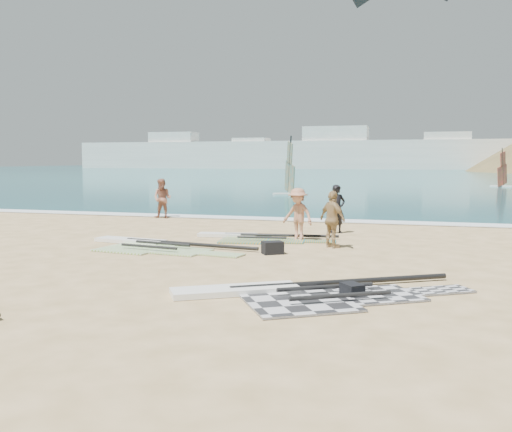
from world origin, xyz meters
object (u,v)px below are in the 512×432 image
(rig_grey, at_px, (301,293))
(gear_bag_near, at_px, (273,248))
(beachgoer_left, at_px, (162,199))
(person_wetsuit, at_px, (337,209))
(rig_orange, at_px, (253,238))
(beachgoer_back, at_px, (333,219))
(rig_green, at_px, (151,245))
(gear_bag_far, at_px, (352,290))
(beachgoer_mid, at_px, (298,215))

(rig_grey, bearing_deg, gear_bag_near, 79.52)
(gear_bag_near, distance_m, beachgoer_left, 11.16)
(person_wetsuit, height_order, beachgoer_left, beachgoer_left)
(rig_grey, relative_size, person_wetsuit, 3.35)
(gear_bag_near, xyz_separation_m, beachgoer_left, (-7.46, 8.27, 0.73))
(rig_grey, height_order, rig_orange, rig_grey)
(beachgoer_back, bearing_deg, rig_green, 53.04)
(person_wetsuit, bearing_deg, gear_bag_far, -119.96)
(rig_grey, bearing_deg, beachgoer_mid, 71.02)
(beachgoer_back, bearing_deg, person_wetsuit, -45.85)
(gear_bag_near, relative_size, gear_bag_far, 1.25)
(rig_grey, distance_m, rig_green, 7.57)
(rig_grey, bearing_deg, rig_green, 108.00)
(beachgoer_left, bearing_deg, person_wetsuit, -20.63)
(gear_bag_near, height_order, person_wetsuit, person_wetsuit)
(rig_orange, height_order, gear_bag_near, gear_bag_near)
(rig_green, relative_size, gear_bag_far, 12.69)
(gear_bag_near, bearing_deg, rig_grey, -68.65)
(rig_grey, relative_size, gear_bag_far, 13.09)
(rig_green, height_order, beachgoer_mid, beachgoer_mid)
(rig_grey, bearing_deg, gear_bag_far, -24.16)
(rig_orange, distance_m, beachgoer_left, 8.19)
(beachgoer_left, bearing_deg, gear_bag_far, -51.96)
(gear_bag_far, height_order, person_wetsuit, person_wetsuit)
(rig_orange, xyz_separation_m, beachgoer_back, (2.91, -1.14, 0.83))
(gear_bag_near, relative_size, person_wetsuit, 0.32)
(gear_bag_far, distance_m, beachgoer_back, 6.40)
(beachgoer_left, xyz_separation_m, beachgoer_back, (8.93, -6.63, -0.04))
(beachgoer_left, height_order, beachgoer_mid, beachgoer_left)
(rig_grey, xyz_separation_m, beachgoer_back, (-0.37, 6.34, 0.83))
(rig_green, height_order, gear_bag_near, gear_bag_near)
(rig_grey, height_order, rig_green, rig_grey)
(gear_bag_near, distance_m, person_wetsuit, 5.33)
(beachgoer_back, bearing_deg, beachgoer_left, 1.40)
(rig_green, xyz_separation_m, beachgoer_back, (5.42, 1.46, 0.83))
(rig_orange, distance_m, beachgoer_back, 3.23)
(rig_green, bearing_deg, beachgoer_mid, 41.45)
(rig_grey, bearing_deg, beachgoer_back, 61.49)
(rig_grey, distance_m, gear_bag_near, 5.05)
(rig_orange, bearing_deg, beachgoer_back, -28.62)
(person_wetsuit, relative_size, beachgoer_mid, 1.01)
(beachgoer_back, bearing_deg, beachgoer_mid, -3.46)
(beachgoer_left, bearing_deg, rig_grey, -55.06)
(beachgoer_back, bearing_deg, rig_grey, 131.30)
(person_wetsuit, bearing_deg, rig_orange, -176.73)
(gear_bag_near, bearing_deg, beachgoer_left, 132.07)
(rig_grey, relative_size, beachgoer_back, 3.40)
(gear_bag_far, xyz_separation_m, beachgoer_mid, (-2.72, 7.40, 0.75))
(beachgoer_mid, distance_m, beachgoer_back, 1.80)
(rig_grey, distance_m, beachgoer_mid, 7.77)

